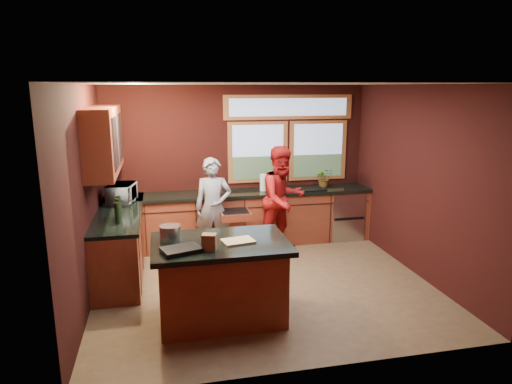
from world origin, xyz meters
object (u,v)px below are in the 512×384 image
object	(u,v)px
person_red	(283,199)
cutting_board	(238,241)
island	(221,280)
stock_pot	(170,233)
person_grey	(213,208)

from	to	relation	value
person_red	cutting_board	bearing A→B (deg)	-139.98
island	cutting_board	world-z (taller)	cutting_board
person_red	island	bearing A→B (deg)	-144.69
stock_pot	person_red	bearing A→B (deg)	45.80
person_red	stock_pot	xyz separation A→B (m)	(-1.86, -1.91, 0.16)
person_grey	cutting_board	bearing A→B (deg)	-83.75
cutting_board	stock_pot	distance (m)	0.78
person_grey	cutting_board	distance (m)	2.11
island	stock_pot	distance (m)	0.80
island	person_red	xyz separation A→B (m)	(1.31, 2.06, 0.39)
island	cutting_board	xyz separation A→B (m)	(0.20, -0.05, 0.48)
island	person_red	world-z (taller)	person_red
cutting_board	stock_pot	xyz separation A→B (m)	(-0.75, 0.20, 0.08)
person_red	stock_pot	distance (m)	2.67
person_red	stock_pot	world-z (taller)	person_red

